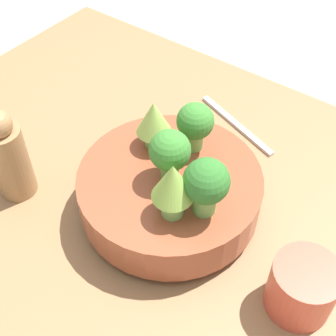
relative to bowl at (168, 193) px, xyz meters
name	(u,v)px	position (x,y,z in m)	size (l,w,h in m)	color
ground_plane	(154,218)	(0.03, 0.00, -0.09)	(6.00, 6.00, 0.00)	#ADA89E
table	(154,209)	(0.03, 0.00, -0.07)	(1.00, 0.76, 0.05)	olive
bowl	(168,193)	(0.00, 0.00, 0.00)	(0.26, 0.26, 0.07)	brown
romanesco_piece_far	(173,185)	(-0.04, 0.05, 0.09)	(0.05, 0.05, 0.09)	#7AB256
broccoli_floret_front	(195,123)	(0.01, -0.07, 0.08)	(0.05, 0.05, 0.08)	#7AB256
broccoli_floret_left	(206,184)	(-0.07, 0.02, 0.08)	(0.06, 0.06, 0.09)	#6BA34C
broccoli_floret_center	(168,154)	(0.00, 0.00, 0.08)	(0.06, 0.06, 0.08)	#6BA34C
romanesco_piece_near	(154,120)	(0.06, -0.04, 0.08)	(0.05, 0.05, 0.08)	#7AB256
cup	(302,288)	(-0.22, 0.02, 0.00)	(0.08, 0.08, 0.08)	#C64C38
pepper_mill	(8,156)	(0.21, 0.10, 0.03)	(0.06, 0.06, 0.15)	#997047
fork	(236,124)	(0.02, -0.23, -0.04)	(0.18, 0.07, 0.01)	silver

